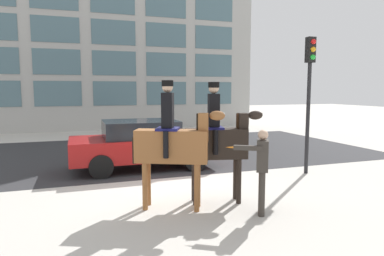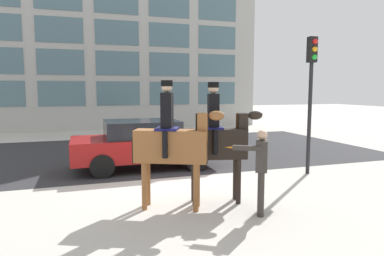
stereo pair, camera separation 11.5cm
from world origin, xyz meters
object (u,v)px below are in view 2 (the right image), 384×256
Objects in this scene: mounted_horse_lead at (173,143)px; mounted_horse_companion at (218,140)px; street_car_near_lane at (145,143)px; traffic_light at (311,83)px; pedestrian_bystander at (261,165)px.

mounted_horse_companion is at bearing 28.41° from mounted_horse_lead.
traffic_light is at bearing -26.69° from street_car_near_lane.
pedestrian_bystander is 5.00m from street_car_near_lane.
street_car_near_lane is (-0.93, 3.78, -0.59)m from mounted_horse_companion.
mounted_horse_lead reaches higher than street_car_near_lane.
pedestrian_bystander is at bearing -7.33° from mounted_horse_lead.
pedestrian_bystander is 4.29m from traffic_light.
street_car_near_lane is at bearing 153.31° from traffic_light.
mounted_horse_lead is 1.04m from mounted_horse_companion.
pedestrian_bystander is 0.38× the size of street_car_near_lane.
traffic_light reaches higher than street_car_near_lane.
mounted_horse_lead is 0.59× the size of street_car_near_lane.
mounted_horse_lead is at bearing -160.39° from traffic_light.
pedestrian_bystander is at bearing -73.36° from street_car_near_lane.
mounted_horse_lead is 3.91m from street_car_near_lane.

